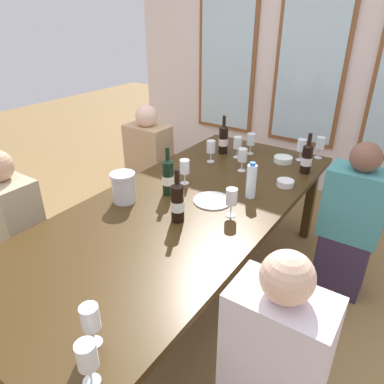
% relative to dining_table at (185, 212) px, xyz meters
% --- Properties ---
extents(ground_plane, '(12.00, 12.00, 0.00)m').
position_rel_dining_table_xyz_m(ground_plane, '(0.00, 0.00, -0.68)').
color(ground_plane, olive).
extents(back_wall_with_windows, '(4.30, 0.10, 2.90)m').
position_rel_dining_table_xyz_m(back_wall_with_windows, '(0.00, 2.22, 0.77)').
color(back_wall_with_windows, silver).
rests_on(back_wall_with_windows, ground).
extents(dining_table, '(1.10, 2.60, 0.74)m').
position_rel_dining_table_xyz_m(dining_table, '(0.00, 0.00, 0.00)').
color(dining_table, '#3D2A11').
rests_on(dining_table, ground).
extents(white_plate_0, '(0.24, 0.24, 0.01)m').
position_rel_dining_table_xyz_m(white_plate_0, '(0.12, 0.13, 0.06)').
color(white_plate_0, white).
rests_on(white_plate_0, dining_table).
extents(metal_pitcher, '(0.16, 0.16, 0.19)m').
position_rel_dining_table_xyz_m(metal_pitcher, '(-0.34, -0.18, 0.16)').
color(metal_pitcher, silver).
rests_on(metal_pitcher, dining_table).
extents(wine_bottle_0, '(0.08, 0.08, 0.30)m').
position_rel_dining_table_xyz_m(wine_bottle_0, '(0.46, 0.89, 0.17)').
color(wine_bottle_0, black).
rests_on(wine_bottle_0, dining_table).
extents(wine_bottle_1, '(0.08, 0.08, 0.32)m').
position_rel_dining_table_xyz_m(wine_bottle_1, '(0.08, -0.18, 0.18)').
color(wine_bottle_1, black).
rests_on(wine_bottle_1, dining_table).
extents(wine_bottle_2, '(0.08, 0.08, 0.32)m').
position_rel_dining_table_xyz_m(wine_bottle_2, '(-0.17, 0.06, 0.18)').
color(wine_bottle_2, black).
rests_on(wine_bottle_2, dining_table).
extents(wine_bottle_3, '(0.08, 0.08, 0.32)m').
position_rel_dining_table_xyz_m(wine_bottle_3, '(-0.24, 0.91, 0.18)').
color(wine_bottle_3, black).
rests_on(wine_bottle_3, dining_table).
extents(tasting_bowl_0, '(0.15, 0.15, 0.04)m').
position_rel_dining_table_xyz_m(tasting_bowl_0, '(0.25, 1.00, 0.08)').
color(tasting_bowl_0, white).
rests_on(tasting_bowl_0, dining_table).
extents(tasting_bowl_1, '(0.12, 0.12, 0.04)m').
position_rel_dining_table_xyz_m(tasting_bowl_1, '(0.42, 0.60, 0.08)').
color(tasting_bowl_1, silver).
rests_on(tasting_bowl_1, dining_table).
extents(water_bottle, '(0.06, 0.06, 0.24)m').
position_rel_dining_table_xyz_m(water_bottle, '(0.29, 0.32, 0.17)').
color(water_bottle, white).
rests_on(water_bottle, dining_table).
extents(wine_glass_0, '(0.07, 0.07, 0.17)m').
position_rel_dining_table_xyz_m(wine_glass_0, '(-0.05, 1.02, 0.18)').
color(wine_glass_0, white).
rests_on(wine_glass_0, dining_table).
extents(wine_glass_1, '(0.07, 0.07, 0.17)m').
position_rel_dining_table_xyz_m(wine_glass_1, '(0.45, 1.24, 0.18)').
color(wine_glass_1, white).
rests_on(wine_glass_1, dining_table).
extents(wine_glass_2, '(0.07, 0.07, 0.17)m').
position_rel_dining_table_xyz_m(wine_glass_2, '(0.43, -1.14, 0.18)').
color(wine_glass_2, white).
rests_on(wine_glass_2, dining_table).
extents(wine_glass_3, '(0.07, 0.07, 0.17)m').
position_rel_dining_table_xyz_m(wine_glass_3, '(-0.17, 0.24, 0.18)').
color(wine_glass_3, white).
rests_on(wine_glass_3, dining_table).
extents(wine_glass_4, '(0.07, 0.07, 0.17)m').
position_rel_dining_table_xyz_m(wine_glass_4, '(0.32, -1.03, 0.18)').
color(wine_glass_4, white).
rests_on(wine_glass_4, dining_table).
extents(wine_glass_5, '(0.07, 0.07, 0.17)m').
position_rel_dining_table_xyz_m(wine_glass_5, '(-0.23, 0.68, 0.18)').
color(wine_glass_5, white).
rests_on(wine_glass_5, dining_table).
extents(wine_glass_6, '(0.07, 0.07, 0.17)m').
position_rel_dining_table_xyz_m(wine_glass_6, '(0.34, 1.11, 0.18)').
color(wine_glass_6, white).
rests_on(wine_glass_6, dining_table).
extents(wine_glass_7, '(0.07, 0.07, 0.17)m').
position_rel_dining_table_xyz_m(wine_glass_7, '(0.30, 0.04, 0.18)').
color(wine_glass_7, white).
rests_on(wine_glass_7, dining_table).
extents(wine_glass_8, '(0.07, 0.07, 0.17)m').
position_rel_dining_table_xyz_m(wine_glass_8, '(-0.10, 0.88, 0.18)').
color(wine_glass_8, white).
rests_on(wine_glass_8, dining_table).
extents(wine_glass_10, '(0.07, 0.07, 0.17)m').
position_rel_dining_table_xyz_m(wine_glass_10, '(0.06, 0.66, 0.18)').
color(wine_glass_10, white).
rests_on(wine_glass_10, dining_table).
extents(seated_person_0, '(0.38, 0.24, 1.11)m').
position_rel_dining_table_xyz_m(seated_person_0, '(-0.86, 0.67, -0.15)').
color(seated_person_0, '#222932').
rests_on(seated_person_0, ground).
extents(seated_person_1, '(0.38, 0.24, 1.11)m').
position_rel_dining_table_xyz_m(seated_person_1, '(0.86, 0.69, -0.15)').
color(seated_person_1, '#372941').
rests_on(seated_person_1, ground).
extents(seated_person_2, '(0.38, 0.24, 1.11)m').
position_rel_dining_table_xyz_m(seated_person_2, '(-0.86, -0.64, -0.15)').
color(seated_person_2, '#302D41').
rests_on(seated_person_2, ground).
extents(seated_person_3, '(0.38, 0.24, 1.11)m').
position_rel_dining_table_xyz_m(seated_person_3, '(0.86, -0.62, -0.15)').
color(seated_person_3, '#282741').
rests_on(seated_person_3, ground).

